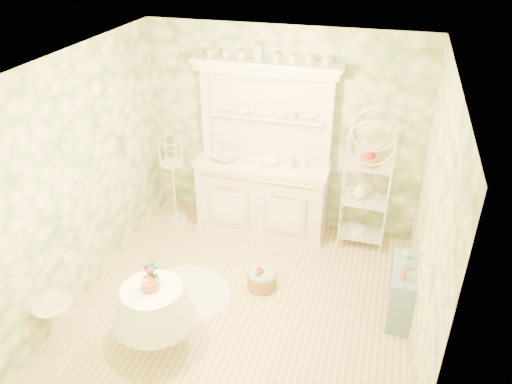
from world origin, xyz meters
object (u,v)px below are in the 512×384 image
(bakers_rack, at_px, (366,187))
(round_table, at_px, (155,320))
(birdcage_stand, at_px, (173,176))
(floor_basket, at_px, (262,280))
(cafe_chair, at_px, (53,308))
(side_shelf, at_px, (401,293))
(kitchen_dresser, at_px, (263,153))

(bakers_rack, relative_size, round_table, 2.60)
(birdcage_stand, bearing_deg, floor_basket, -34.58)
(bakers_rack, distance_m, cafe_chair, 3.85)
(side_shelf, xyz_separation_m, cafe_chair, (-3.36, -1.33, 0.12))
(kitchen_dresser, relative_size, cafe_chair, 2.88)
(side_shelf, relative_size, floor_basket, 2.23)
(bakers_rack, bearing_deg, kitchen_dresser, -179.06)
(floor_basket, bearing_deg, kitchen_dresser, 105.00)
(kitchen_dresser, relative_size, round_table, 3.56)
(kitchen_dresser, distance_m, floor_basket, 1.65)
(floor_basket, bearing_deg, side_shelf, -0.33)
(side_shelf, height_order, cafe_chair, cafe_chair)
(bakers_rack, xyz_separation_m, cafe_chair, (-2.83, -2.57, -0.44))
(side_shelf, bearing_deg, bakers_rack, 118.93)
(kitchen_dresser, height_order, round_table, kitchen_dresser)
(cafe_chair, height_order, birdcage_stand, birdcage_stand)
(bakers_rack, xyz_separation_m, side_shelf, (0.53, -1.24, -0.56))
(kitchen_dresser, xyz_separation_m, floor_basket, (0.33, -1.22, -1.05))
(side_shelf, distance_m, birdcage_stand, 3.31)
(bakers_rack, height_order, floor_basket, bakers_rack)
(kitchen_dresser, xyz_separation_m, round_table, (-0.46, -2.36, -0.82))
(bakers_rack, height_order, cafe_chair, bakers_rack)
(cafe_chair, relative_size, birdcage_stand, 0.55)
(round_table, distance_m, birdcage_stand, 2.36)
(bakers_rack, bearing_deg, round_table, -126.76)
(cafe_chair, distance_m, floor_basket, 2.27)
(side_shelf, xyz_separation_m, round_table, (-2.34, -1.13, 0.04))
(kitchen_dresser, relative_size, floor_basket, 7.87)
(birdcage_stand, distance_m, floor_basket, 1.98)
(birdcage_stand, bearing_deg, kitchen_dresser, 7.38)
(round_table, bearing_deg, floor_basket, 55.25)
(side_shelf, distance_m, floor_basket, 1.56)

